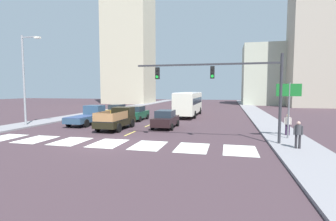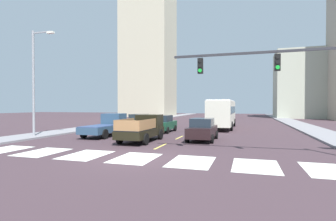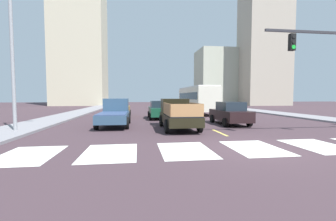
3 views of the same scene
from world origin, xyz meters
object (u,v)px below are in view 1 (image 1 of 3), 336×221
object	(u,v)px
pickup_dark	(89,116)
pedestrian_walking	(298,132)
pickup_stakebed	(118,119)
sedan_far	(166,119)
streetlight_left	(25,77)
sedan_mid	(137,113)
direction_sign_green	(289,99)
city_bus	(189,102)
pedestrian_waiting	(288,123)
traffic_signal_gantry	(230,81)
sedan_near_right	(117,111)

from	to	relation	value
pickup_dark	pedestrian_walking	bearing A→B (deg)	-19.65
pickup_stakebed	pedestrian_walking	bearing A→B (deg)	-23.41
pickup_dark	sedan_far	world-z (taller)	pickup_dark
sedan_far	pedestrian_walking	xyz separation A→B (m)	(9.91, -6.97, 0.26)
streetlight_left	pedestrian_walking	size ratio (longest dim) A/B	5.49
sedan_mid	direction_sign_green	world-z (taller)	direction_sign_green
city_bus	pedestrian_walking	bearing A→B (deg)	-63.11
sedan_mid	pedestrian_walking	xyz separation A→B (m)	(14.82, -12.14, 0.26)
sedan_far	pedestrian_waiting	size ratio (longest dim) A/B	2.68
city_bus	traffic_signal_gantry	xyz separation A→B (m)	(5.44, -17.20, 2.28)
pickup_stakebed	direction_sign_green	world-z (taller)	direction_sign_green
city_bus	pedestrian_waiting	world-z (taller)	city_bus
traffic_signal_gantry	sedan_far	bearing A→B (deg)	136.18
direction_sign_green	pedestrian_walking	bearing A→B (deg)	-92.28
traffic_signal_gantry	pedestrian_walking	bearing A→B (deg)	-17.94
traffic_signal_gantry	direction_sign_green	size ratio (longest dim) A/B	2.35
pickup_stakebed	traffic_signal_gantry	distance (m)	11.52
pedestrian_walking	sedan_mid	bearing A→B (deg)	58.62
pickup_stakebed	direction_sign_green	xyz separation A→B (m)	(14.33, -2.17, 2.10)
sedan_near_right	streetlight_left	size ratio (longest dim) A/B	0.49
sedan_far	sedan_near_right	xyz separation A→B (m)	(-8.71, 7.96, 0.00)
sedan_near_right	sedan_mid	world-z (taller)	same
sedan_near_right	pedestrian_waiting	xyz separation A→B (m)	(19.04, -10.24, 0.26)
pickup_stakebed	traffic_signal_gantry	bearing A→B (deg)	-24.68
pickup_dark	direction_sign_green	size ratio (longest dim) A/B	1.24
sedan_far	pedestrian_walking	world-z (taller)	pedestrian_walking
sedan_near_right	traffic_signal_gantry	bearing A→B (deg)	-42.85
sedan_mid	pedestrian_walking	bearing A→B (deg)	-37.72
direction_sign_green	pedestrian_walking	xyz separation A→B (m)	(-0.13, -3.36, -1.92)
streetlight_left	pedestrian_waiting	size ratio (longest dim) A/B	5.49
sedan_far	pedestrian_waiting	bearing A→B (deg)	-12.38
sedan_far	sedan_near_right	bearing A→B (deg)	137.65
traffic_signal_gantry	streetlight_left	distance (m)	20.12
pickup_stakebed	sedan_mid	xyz separation A→B (m)	(-0.62, 6.61, -0.08)
direction_sign_green	city_bus	bearing A→B (deg)	122.34
city_bus	traffic_signal_gantry	distance (m)	18.18
pickup_stakebed	direction_sign_green	bearing A→B (deg)	-10.73
traffic_signal_gantry	pedestrian_walking	size ratio (longest dim) A/B	6.01
sedan_far	streetlight_left	bearing A→B (deg)	-171.27
sedan_far	pedestrian_waiting	world-z (taller)	pedestrian_waiting
pedestrian_waiting	city_bus	bearing A→B (deg)	152.28
city_bus	sedan_mid	size ratio (longest dim) A/B	2.45
pickup_stakebed	city_bus	xyz separation A→B (m)	(4.75, 12.96, 1.02)
city_bus	traffic_signal_gantry	size ratio (longest dim) A/B	1.10
pickup_dark	sedan_mid	distance (m)	5.87
pickup_dark	city_bus	world-z (taller)	city_bus
pickup_dark	direction_sign_green	bearing A→B (deg)	-10.13
sedan_near_right	sedan_mid	distance (m)	4.71
sedan_far	sedan_mid	xyz separation A→B (m)	(-4.90, 5.17, 0.00)
sedan_mid	streetlight_left	size ratio (longest dim) A/B	0.49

